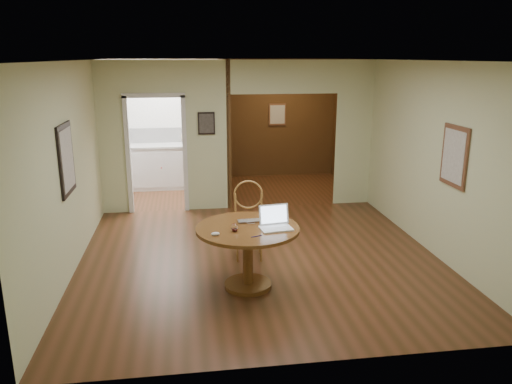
{
  "coord_description": "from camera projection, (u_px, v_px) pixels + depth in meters",
  "views": [
    {
      "loc": [
        -0.98,
        -6.45,
        2.76
      ],
      "look_at": [
        -0.09,
        -0.2,
        1.03
      ],
      "focal_mm": 35.0,
      "sensor_mm": 36.0,
      "label": 1
    }
  ],
  "objects": [
    {
      "name": "mouse",
      "position": [
        215.0,
        234.0,
        5.68
      ],
      "size": [
        0.1,
        0.06,
        0.04
      ],
      "primitive_type": "ellipsoid",
      "rotation": [
        0.0,
        0.0,
        0.06
      ],
      "color": "white",
      "rests_on": "dining_table"
    },
    {
      "name": "open_laptop",
      "position": [
        275.0,
        222.0,
        5.95
      ],
      "size": [
        0.4,
        0.36,
        0.26
      ],
      "rotation": [
        0.0,
        0.0,
        0.14
      ],
      "color": "white",
      "rests_on": "dining_table"
    },
    {
      "name": "kitchen_cabinet",
      "position": [
        169.0,
        166.0,
        10.72
      ],
      "size": [
        2.06,
        0.6,
        0.94
      ],
      "color": "silver",
      "rests_on": "ground"
    },
    {
      "name": "room_shell",
      "position": [
        212.0,
        135.0,
        9.57
      ],
      "size": [
        5.2,
        7.5,
        5.0
      ],
      "color": "silver",
      "rests_on": "ground"
    },
    {
      "name": "closed_laptop",
      "position": [
        250.0,
        222.0,
        6.12
      ],
      "size": [
        0.3,
        0.2,
        0.02
      ],
      "primitive_type": "imported",
      "rotation": [
        0.0,
        0.0,
        0.05
      ],
      "color": "#B8B8BD",
      "rests_on": "dining_table"
    },
    {
      "name": "wine_glass",
      "position": [
        235.0,
        227.0,
        5.81
      ],
      "size": [
        0.09,
        0.09,
        0.1
      ],
      "primitive_type": null,
      "color": "white",
      "rests_on": "dining_table"
    },
    {
      "name": "grocery_bag",
      "position": [
        188.0,
        137.0,
        10.61
      ],
      "size": [
        0.33,
        0.29,
        0.29
      ],
      "primitive_type": "ellipsoid",
      "rotation": [
        0.0,
        0.0,
        -0.15
      ],
      "color": "#C1AC8D",
      "rests_on": "kitchen_cabinet"
    },
    {
      "name": "chair",
      "position": [
        249.0,
        215.0,
        7.0
      ],
      "size": [
        0.5,
        0.5,
        1.08
      ],
      "rotation": [
        0.0,
        0.0,
        -0.1
      ],
      "color": "#9E6838",
      "rests_on": "ground"
    },
    {
      "name": "floor",
      "position": [
        260.0,
        259.0,
        7.02
      ],
      "size": [
        5.0,
        5.0,
        0.0
      ],
      "primitive_type": "plane",
      "color": "#412712",
      "rests_on": "ground"
    },
    {
      "name": "dining_table",
      "position": [
        248.0,
        243.0,
        6.02
      ],
      "size": [
        1.25,
        1.25,
        0.78
      ],
      "rotation": [
        0.0,
        0.0,
        0.33
      ],
      "color": "brown",
      "rests_on": "ground"
    },
    {
      "name": "pen",
      "position": [
        257.0,
        236.0,
        5.66
      ],
      "size": [
        0.13,
        0.05,
        0.01
      ],
      "primitive_type": "cylinder",
      "rotation": [
        0.0,
        1.57,
        0.35
      ],
      "color": "#0C0F57",
      "rests_on": "dining_table"
    }
  ]
}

